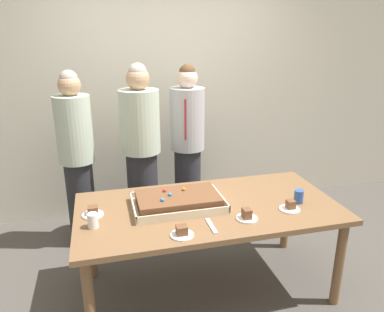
{
  "coord_description": "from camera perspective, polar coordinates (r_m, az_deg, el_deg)",
  "views": [
    {
      "loc": [
        -0.73,
        -2.35,
        1.96
      ],
      "look_at": [
        -0.09,
        0.15,
        1.08
      ],
      "focal_mm": 34.32,
      "sensor_mm": 36.0,
      "label": 1
    }
  ],
  "objects": [
    {
      "name": "party_table",
      "position": [
        2.79,
        2.57,
        -9.17
      ],
      "size": [
        1.93,
        0.96,
        0.73
      ],
      "color": "brown",
      "rests_on": "ground_plane"
    },
    {
      "name": "plated_slice_near_left",
      "position": [
        2.78,
        15.0,
        -7.64
      ],
      "size": [
        0.15,
        0.15,
        0.07
      ],
      "color": "white",
      "rests_on": "party_table"
    },
    {
      "name": "plated_slice_far_right",
      "position": [
        2.7,
        -15.16,
        -8.44
      ],
      "size": [
        0.15,
        0.15,
        0.06
      ],
      "color": "white",
      "rests_on": "party_table"
    },
    {
      "name": "drink_cup_nearest",
      "position": [
        2.89,
        16.25,
        -6.06
      ],
      "size": [
        0.07,
        0.07,
        0.1
      ],
      "primitive_type": "cylinder",
      "color": "#2D5199",
      "rests_on": "party_table"
    },
    {
      "name": "sheet_cake",
      "position": [
        2.72,
        -2.19,
        -6.99
      ],
      "size": [
        0.67,
        0.42,
        0.12
      ],
      "color": "beige",
      "rests_on": "party_table"
    },
    {
      "name": "plated_slice_far_left",
      "position": [
        2.58,
        8.51,
        -9.16
      ],
      "size": [
        0.15,
        0.15,
        0.08
      ],
      "color": "white",
      "rests_on": "party_table"
    },
    {
      "name": "cake_server_utensil",
      "position": [
        2.48,
        3.02,
        -10.77
      ],
      "size": [
        0.03,
        0.2,
        0.01
      ],
      "primitive_type": "cube",
      "color": "silver",
      "rests_on": "party_table"
    },
    {
      "name": "interior_back_panel",
      "position": [
        4.04,
        -4.02,
        12.18
      ],
      "size": [
        8.0,
        0.12,
        3.0
      ],
      "primitive_type": "cube",
      "color": "beige",
      "rests_on": "ground_plane"
    },
    {
      "name": "person_striped_tie_right",
      "position": [
        3.49,
        -7.89,
        0.53
      ],
      "size": [
        0.37,
        0.37,
        1.71
      ],
      "rotation": [
        0.0,
        0.0,
        -1.4
      ],
      "color": "#28282D",
      "rests_on": "ground_plane"
    },
    {
      "name": "drink_cup_middle",
      "position": [
        2.53,
        -15.17,
        -9.66
      ],
      "size": [
        0.07,
        0.07,
        0.1
      ],
      "primitive_type": "cylinder",
      "color": "white",
      "rests_on": "party_table"
    },
    {
      "name": "ground_plane",
      "position": [
        3.15,
        2.39,
        -19.78
      ],
      "size": [
        12.0,
        12.0,
        0.0
      ],
      "primitive_type": "plane",
      "color": "#4C4742"
    },
    {
      "name": "person_green_shirt_behind",
      "position": [
        3.51,
        -17.43,
        -0.33
      ],
      "size": [
        0.32,
        0.32,
        1.66
      ],
      "rotation": [
        0.0,
        0.0,
        -0.9
      ],
      "color": "#28282D",
      "rests_on": "ground_plane"
    },
    {
      "name": "plated_slice_near_right",
      "position": [
        2.37,
        -1.58,
        -11.77
      ],
      "size": [
        0.15,
        0.15,
        0.07
      ],
      "color": "white",
      "rests_on": "party_table"
    },
    {
      "name": "person_serving_front",
      "position": [
        3.74,
        -0.7,
        1.75
      ],
      "size": [
        0.34,
        0.34,
        1.67
      ],
      "rotation": [
        0.0,
        0.0,
        -1.87
      ],
      "color": "#28282D",
      "rests_on": "ground_plane"
    }
  ]
}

